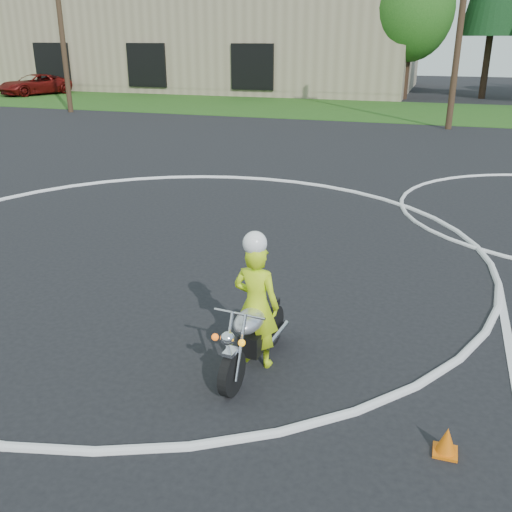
% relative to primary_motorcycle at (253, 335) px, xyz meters
% --- Properties ---
extents(ground, '(120.00, 120.00, 0.00)m').
position_rel_primary_motorcycle_xyz_m(ground, '(-2.87, 0.71, -0.47)').
color(ground, black).
rests_on(ground, ground).
extents(grass_strip, '(120.00, 10.00, 0.02)m').
position_rel_primary_motorcycle_xyz_m(grass_strip, '(-2.87, 27.71, -0.46)').
color(grass_strip, '#1E4714').
rests_on(grass_strip, ground).
extents(course_markings, '(19.05, 19.05, 0.12)m').
position_rel_primary_motorcycle_xyz_m(course_markings, '(-0.70, 5.06, -0.46)').
color(course_markings, silver).
rests_on(course_markings, ground).
extents(primary_motorcycle, '(0.64, 1.83, 0.96)m').
position_rel_primary_motorcycle_xyz_m(primary_motorcycle, '(0.00, 0.00, 0.00)').
color(primary_motorcycle, black).
rests_on(primary_motorcycle, ground).
extents(rider_primary_grp, '(0.62, 0.44, 1.79)m').
position_rel_primary_motorcycle_xyz_m(rider_primary_grp, '(-0.00, 0.13, 0.39)').
color(rider_primary_grp, '#C9ED19').
rests_on(rider_primary_grp, ground).
extents(pickup_grp, '(4.02, 5.59, 1.41)m').
position_rel_primary_motorcycle_xyz_m(pickup_grp, '(-26.31, 29.57, 0.24)').
color(pickup_grp, '#5A0C0A').
rests_on(pickup_grp, ground).
extents(warehouse, '(41.00, 17.00, 8.30)m').
position_rel_primary_motorcycle_xyz_m(warehouse, '(-20.87, 40.70, 3.69)').
color(warehouse, tan).
rests_on(warehouse, ground).
extents(utility_poles, '(41.60, 1.12, 10.00)m').
position_rel_primary_motorcycle_xyz_m(utility_poles, '(2.13, 21.71, 4.73)').
color(utility_poles, '#473321').
rests_on(utility_poles, ground).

